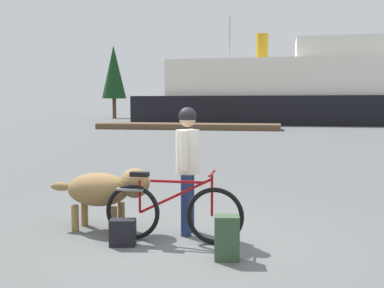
{
  "coord_description": "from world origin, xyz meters",
  "views": [
    {
      "loc": [
        1.16,
        -5.39,
        1.76
      ],
      "look_at": [
        -0.15,
        1.19,
        1.15
      ],
      "focal_mm": 41.12,
      "sensor_mm": 36.0,
      "label": 1
    }
  ],
  "objects_px": {
    "handbag_pannier": "(123,233)",
    "backpack": "(227,238)",
    "sailboat_moored": "(229,119)",
    "person_cyclist": "(188,158)",
    "bicycle": "(172,212)",
    "ferry_boat": "(303,93)",
    "dog": "(106,189)"
  },
  "relations": [
    {
      "from": "handbag_pannier",
      "to": "backpack",
      "type": "bearing_deg",
      "value": -10.38
    },
    {
      "from": "backpack",
      "to": "sailboat_moored",
      "type": "height_order",
      "value": "sailboat_moored"
    },
    {
      "from": "person_cyclist",
      "to": "backpack",
      "type": "height_order",
      "value": "person_cyclist"
    },
    {
      "from": "bicycle",
      "to": "ferry_boat",
      "type": "distance_m",
      "value": 35.69
    },
    {
      "from": "person_cyclist",
      "to": "handbag_pannier",
      "type": "bearing_deg",
      "value": -135.93
    },
    {
      "from": "backpack",
      "to": "sailboat_moored",
      "type": "distance_m",
      "value": 33.84
    },
    {
      "from": "dog",
      "to": "sailboat_moored",
      "type": "distance_m",
      "value": 32.83
    },
    {
      "from": "dog",
      "to": "handbag_pannier",
      "type": "relative_size",
      "value": 4.41
    },
    {
      "from": "backpack",
      "to": "handbag_pannier",
      "type": "xyz_separation_m",
      "value": [
        -1.33,
        0.24,
        -0.09
      ]
    },
    {
      "from": "bicycle",
      "to": "sailboat_moored",
      "type": "xyz_separation_m",
      "value": [
        -3.02,
        33.12,
        0.11
      ]
    },
    {
      "from": "sailboat_moored",
      "to": "handbag_pannier",
      "type": "bearing_deg",
      "value": -85.79
    },
    {
      "from": "person_cyclist",
      "to": "ferry_boat",
      "type": "distance_m",
      "value": 35.24
    },
    {
      "from": "handbag_pannier",
      "to": "dog",
      "type": "bearing_deg",
      "value": 127.69
    },
    {
      "from": "person_cyclist",
      "to": "bicycle",
      "type": "bearing_deg",
      "value": -106.84
    },
    {
      "from": "bicycle",
      "to": "sailboat_moored",
      "type": "relative_size",
      "value": 0.19
    },
    {
      "from": "bicycle",
      "to": "dog",
      "type": "xyz_separation_m",
      "value": [
        -1.04,
        0.34,
        0.19
      ]
    },
    {
      "from": "handbag_pannier",
      "to": "ferry_boat",
      "type": "distance_m",
      "value": 36.03
    },
    {
      "from": "handbag_pannier",
      "to": "ferry_boat",
      "type": "xyz_separation_m",
      "value": [
        3.95,
        35.71,
        2.63
      ]
    },
    {
      "from": "handbag_pannier",
      "to": "sailboat_moored",
      "type": "bearing_deg",
      "value": 94.21
    },
    {
      "from": "ferry_boat",
      "to": "dog",
      "type": "bearing_deg",
      "value": -97.18
    },
    {
      "from": "person_cyclist",
      "to": "handbag_pannier",
      "type": "height_order",
      "value": "person_cyclist"
    },
    {
      "from": "ferry_boat",
      "to": "bicycle",
      "type": "bearing_deg",
      "value": -95.45
    },
    {
      "from": "ferry_boat",
      "to": "backpack",
      "type": "bearing_deg",
      "value": -94.16
    },
    {
      "from": "dog",
      "to": "ferry_boat",
      "type": "relative_size",
      "value": 0.05
    },
    {
      "from": "person_cyclist",
      "to": "backpack",
      "type": "bearing_deg",
      "value": -54.7
    },
    {
      "from": "backpack",
      "to": "ferry_boat",
      "type": "relative_size",
      "value": 0.02
    },
    {
      "from": "person_cyclist",
      "to": "backpack",
      "type": "relative_size",
      "value": 3.39
    },
    {
      "from": "bicycle",
      "to": "sailboat_moored",
      "type": "bearing_deg",
      "value": 95.22
    },
    {
      "from": "person_cyclist",
      "to": "handbag_pannier",
      "type": "relative_size",
      "value": 5.18
    },
    {
      "from": "backpack",
      "to": "handbag_pannier",
      "type": "height_order",
      "value": "backpack"
    },
    {
      "from": "ferry_boat",
      "to": "person_cyclist",
      "type": "bearing_deg",
      "value": -95.31
    },
    {
      "from": "bicycle",
      "to": "person_cyclist",
      "type": "height_order",
      "value": "person_cyclist"
    }
  ]
}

